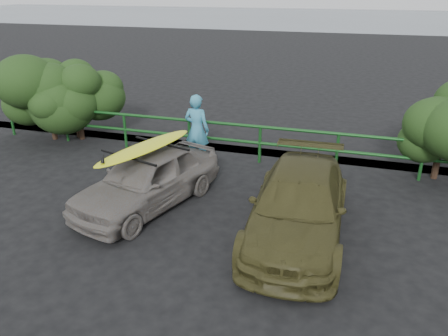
# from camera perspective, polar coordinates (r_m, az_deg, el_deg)

# --- Properties ---
(ground) EXTENTS (80.00, 80.00, 0.00)m
(ground) POSITION_cam_1_polar(r_m,az_deg,el_deg) (7.95, -10.82, -11.58)
(ground) COLOR black
(ocean) EXTENTS (200.00, 200.00, 0.00)m
(ocean) POSITION_cam_1_polar(r_m,az_deg,el_deg) (65.95, 14.85, 18.37)
(ocean) COLOR slate
(ocean) RESTS_ON ground
(guardrail) EXTENTS (14.00, 0.08, 1.04)m
(guardrail) POSITION_cam_1_polar(r_m,az_deg,el_deg) (11.87, -0.02, 3.61)
(guardrail) COLOR #154C1A
(guardrail) RESTS_ON ground
(shrub_left) EXTENTS (3.20, 2.40, 2.32)m
(shrub_left) POSITION_cam_1_polar(r_m,az_deg,el_deg) (14.13, -18.68, 8.28)
(shrub_left) COLOR #224017
(shrub_left) RESTS_ON ground
(shrub_right) EXTENTS (3.20, 2.40, 2.32)m
(shrub_right) POSITION_cam_1_polar(r_m,az_deg,el_deg) (11.82, 24.72, 4.64)
(shrub_right) COLOR #224017
(shrub_right) RESTS_ON ground
(sedan) EXTENTS (2.48, 3.94, 1.25)m
(sedan) POSITION_cam_1_polar(r_m,az_deg,el_deg) (9.42, -9.95, -1.40)
(sedan) COLOR slate
(sedan) RESTS_ON ground
(olive_vehicle) EXTENTS (1.82, 4.28, 1.23)m
(olive_vehicle) POSITION_cam_1_polar(r_m,az_deg,el_deg) (8.33, 9.68, -4.85)
(olive_vehicle) COLOR #403D1C
(olive_vehicle) RESTS_ON ground
(man) EXTENTS (0.72, 0.52, 1.87)m
(man) POSITION_cam_1_polar(r_m,az_deg,el_deg) (11.46, -3.57, 5.03)
(man) COLOR teal
(man) RESTS_ON ground
(roof_rack) EXTENTS (1.75, 1.45, 0.05)m
(roof_rack) POSITION_cam_1_polar(r_m,az_deg,el_deg) (9.17, -10.22, 2.31)
(roof_rack) COLOR black
(roof_rack) RESTS_ON sedan
(surfboard) EXTENTS (1.33, 2.75, 0.08)m
(surfboard) POSITION_cam_1_polar(r_m,az_deg,el_deg) (9.15, -10.25, 2.69)
(surfboard) COLOR yellow
(surfboard) RESTS_ON roof_rack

